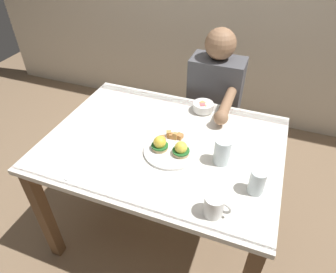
# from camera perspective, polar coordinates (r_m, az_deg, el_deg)

# --- Properties ---
(ground_plane) EXTENTS (6.00, 6.00, 0.00)m
(ground_plane) POSITION_cam_1_polar(r_m,az_deg,el_deg) (2.09, -0.70, -16.78)
(ground_plane) COLOR #7F664C
(dining_table) EXTENTS (1.20, 0.90, 0.74)m
(dining_table) POSITION_cam_1_polar(r_m,az_deg,el_deg) (1.61, -0.88, -3.87)
(dining_table) COLOR white
(dining_table) RESTS_ON ground_plane
(eggs_benedict_plate) EXTENTS (0.27, 0.27, 0.09)m
(eggs_benedict_plate) POSITION_cam_1_polar(r_m,az_deg,el_deg) (1.46, 0.50, -2.28)
(eggs_benedict_plate) COLOR white
(eggs_benedict_plate) RESTS_ON dining_table
(fruit_bowl) EXTENTS (0.12, 0.12, 0.06)m
(fruit_bowl) POSITION_cam_1_polar(r_m,az_deg,el_deg) (1.75, 6.77, 5.65)
(fruit_bowl) COLOR white
(fruit_bowl) RESTS_ON dining_table
(coffee_mug) EXTENTS (0.11, 0.08, 0.09)m
(coffee_mug) POSITION_cam_1_polar(r_m,az_deg,el_deg) (1.20, 8.91, -12.90)
(coffee_mug) COLOR white
(coffee_mug) RESTS_ON dining_table
(fork) EXTENTS (0.03, 0.16, 0.00)m
(fork) POSITION_cam_1_polar(r_m,az_deg,el_deg) (1.44, -17.40, -6.29)
(fork) COLOR silver
(fork) RESTS_ON dining_table
(water_glass_near) EXTENTS (0.08, 0.08, 0.13)m
(water_glass_near) POSITION_cam_1_polar(r_m,az_deg,el_deg) (1.40, 10.35, -3.01)
(water_glass_near) COLOR silver
(water_glass_near) RESTS_ON dining_table
(water_glass_far) EXTENTS (0.07, 0.07, 0.12)m
(water_glass_far) POSITION_cam_1_polar(r_m,az_deg,el_deg) (1.31, 16.70, -8.54)
(water_glass_far) COLOR silver
(water_glass_far) RESTS_ON dining_table
(diner_person) EXTENTS (0.34, 0.54, 1.14)m
(diner_person) POSITION_cam_1_polar(r_m,az_deg,el_deg) (2.03, 8.76, 6.45)
(diner_person) COLOR #33333D
(diner_person) RESTS_ON ground_plane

